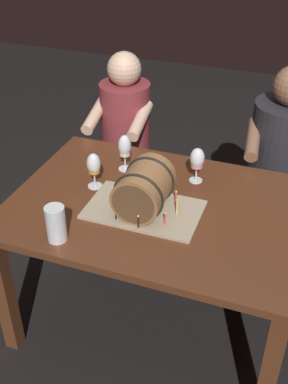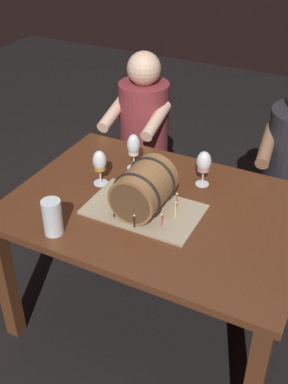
{
  "view_description": "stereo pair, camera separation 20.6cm",
  "coord_description": "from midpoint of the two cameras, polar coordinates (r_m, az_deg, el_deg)",
  "views": [
    {
      "loc": [
        0.55,
        -1.68,
        1.98
      ],
      "look_at": [
        -0.04,
        -0.07,
        0.83
      ],
      "focal_mm": 44.49,
      "sensor_mm": 36.0,
      "label": 1
    },
    {
      "loc": [
        0.74,
        -1.6,
        1.98
      ],
      "look_at": [
        -0.04,
        -0.07,
        0.83
      ],
      "focal_mm": 44.49,
      "sensor_mm": 36.0,
      "label": 2
    }
  ],
  "objects": [
    {
      "name": "barrel_cake",
      "position": [
        2.06,
        2.86,
        0.02
      ],
      "size": [
        0.51,
        0.31,
        0.23
      ],
      "color": "tan",
      "rests_on": "dining_table"
    },
    {
      "name": "beer_pint",
      "position": [
        1.97,
        -7.98,
        -3.32
      ],
      "size": [
        0.08,
        0.08,
        0.16
      ],
      "color": "white",
      "rests_on": "dining_table"
    },
    {
      "name": "ground_plane",
      "position": [
        2.65,
        3.85,
        -14.74
      ],
      "size": [
        8.0,
        8.0,
        0.0
      ],
      "primitive_type": "plane",
      "color": "black"
    },
    {
      "name": "wine_glass_rose",
      "position": [
        2.27,
        9.78,
        3.35
      ],
      "size": [
        0.07,
        0.07,
        0.18
      ],
      "color": "white",
      "rests_on": "dining_table"
    },
    {
      "name": "wine_glass_amber",
      "position": [
        2.25,
        -2.73,
        3.47
      ],
      "size": [
        0.07,
        0.07,
        0.18
      ],
      "color": "white",
      "rests_on": "dining_table"
    },
    {
      "name": "person_seated_left",
      "position": [
        3.03,
        1.92,
        4.81
      ],
      "size": [
        0.36,
        0.46,
        1.16
      ],
      "color": "#4C1B1E",
      "rests_on": "ground"
    },
    {
      "name": "dining_table",
      "position": [
        2.22,
        4.46,
        -3.88
      ],
      "size": [
        1.34,
        0.95,
        0.73
      ],
      "color": "#562D19",
      "rests_on": "ground"
    },
    {
      "name": "wine_glass_white",
      "position": [
        2.36,
        1.25,
        5.38
      ],
      "size": [
        0.07,
        0.07,
        0.19
      ],
      "color": "white",
      "rests_on": "dining_table"
    }
  ]
}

